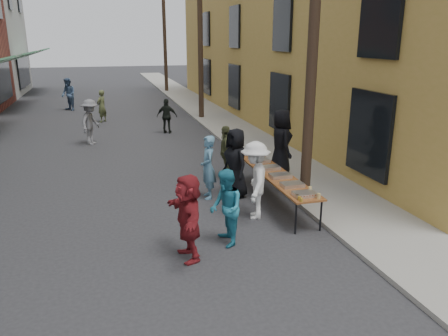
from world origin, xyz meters
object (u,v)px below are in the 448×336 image
utility_pole_near (315,15)px  catering_tray_sausage (305,194)px  utility_pole_mid (200,27)px  utility_pole_far (164,30)px  serving_table (275,175)px  guest_front_c (226,208)px  guest_front_a (236,163)px  server (281,143)px

utility_pole_near → catering_tray_sausage: utility_pole_near is taller
utility_pole_mid → catering_tray_sausage: 14.20m
utility_pole_near → utility_pole_mid: 12.00m
utility_pole_far → serving_table: size_ratio=2.25×
utility_pole_near → serving_table: utility_pole_near is taller
utility_pole_far → serving_table: 24.34m
utility_pole_far → serving_table: bearing=-92.0°
serving_table → utility_pole_far: bearing=88.0°
serving_table → guest_front_c: size_ratio=2.57×
guest_front_a → guest_front_c: guest_front_a is taller
utility_pole_mid → guest_front_a: bearing=-98.4°
serving_table → server: (0.89, 1.80, 0.36)m
utility_pole_mid → server: 10.79m
utility_pole_mid → utility_pole_far: size_ratio=1.00×
utility_pole_near → utility_pole_far: same height
catering_tray_sausage → guest_front_a: size_ratio=0.28×
utility_pole_far → server: utility_pole_far is taller
serving_table → utility_pole_mid: bearing=86.0°
catering_tray_sausage → utility_pole_mid: bearing=86.5°
utility_pole_mid → serving_table: 12.64m
utility_pole_near → guest_front_a: 4.02m
catering_tray_sausage → server: bearing=75.5°
serving_table → catering_tray_sausage: catering_tray_sausage is taller
utility_pole_mid → guest_front_c: size_ratio=5.79×
utility_pole_far → guest_front_c: bearing=-95.9°
utility_pole_far → server: 22.50m
serving_table → guest_front_c: bearing=-133.5°
server → serving_table: bearing=155.5°
utility_pole_far → guest_front_c: size_ratio=5.79×
catering_tray_sausage → guest_front_c: bearing=-171.1°
utility_pole_near → guest_front_c: utility_pole_near is taller
serving_table → guest_front_a: 1.09m
utility_pole_near → guest_front_a: utility_pole_near is taller
guest_front_c → server: 4.63m
guest_front_c → server: (2.73, 3.73, 0.29)m
utility_pole_mid → guest_front_c: bearing=-100.8°
catering_tray_sausage → utility_pole_near: bearing=63.4°
utility_pole_mid → utility_pole_near: bearing=-90.0°
guest_front_a → server: 2.05m
utility_pole_near → server: bearing=88.4°
catering_tray_sausage → server: size_ratio=0.26×
utility_pole_mid → serving_table: bearing=-94.0°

